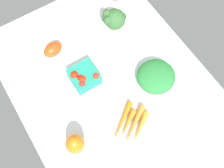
# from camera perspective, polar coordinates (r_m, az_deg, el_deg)

# --- Properties ---
(tablecloth) EXTENTS (1.04, 0.76, 0.02)m
(tablecloth) POSITION_cam_1_polar(r_m,az_deg,el_deg) (1.16, -0.00, -0.60)
(tablecloth) COLOR white
(tablecloth) RESTS_ON ground
(bell_pepper_orange) EXTENTS (0.10, 0.10, 0.10)m
(bell_pepper_orange) POSITION_cam_1_polar(r_m,az_deg,el_deg) (1.04, -7.53, -12.07)
(bell_pepper_orange) COLOR orange
(bell_pepper_orange) RESTS_ON tablecloth
(berry_basket) EXTENTS (0.11, 0.11, 0.07)m
(berry_basket) POSITION_cam_1_polar(r_m,az_deg,el_deg) (1.14, -5.74, 1.42)
(berry_basket) COLOR #23A37D
(berry_basket) RESTS_ON tablecloth
(carrot_bunch) EXTENTS (0.16, 0.19, 0.03)m
(carrot_bunch) POSITION_cam_1_polar(r_m,az_deg,el_deg) (1.09, 3.90, -8.43)
(carrot_bunch) COLOR orange
(carrot_bunch) RESTS_ON tablecloth
(roma_tomato) EXTENTS (0.07, 0.09, 0.06)m
(roma_tomato) POSITION_cam_1_polar(r_m,az_deg,el_deg) (1.23, -11.98, 6.86)
(roma_tomato) COLOR #E54816
(roma_tomato) RESTS_ON tablecloth
(leafy_greens_clump) EXTENTS (0.20, 0.20, 0.07)m
(leafy_greens_clump) POSITION_cam_1_polar(r_m,az_deg,el_deg) (1.15, 8.98, 1.51)
(leafy_greens_clump) COLOR #2C823B
(leafy_greens_clump) RESTS_ON tablecloth
(broccoli_head) EXTENTS (0.10, 0.11, 0.13)m
(broccoli_head) POSITION_cam_1_polar(r_m,az_deg,el_deg) (1.23, 0.36, 13.11)
(broccoli_head) COLOR #99D07D
(broccoli_head) RESTS_ON tablecloth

